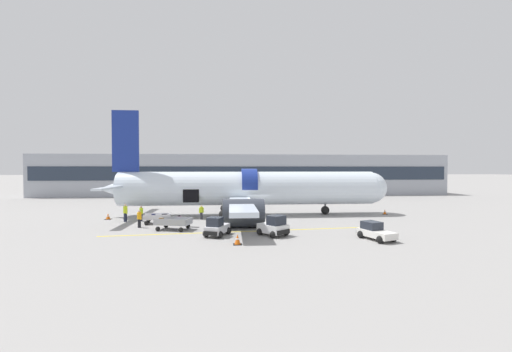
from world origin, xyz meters
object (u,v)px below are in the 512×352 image
at_px(ground_crew_loader_a, 139,218).
at_px(ground_crew_driver, 201,212).
at_px(baggage_tug_lead, 375,232).
at_px(baggage_cart_queued, 173,224).
at_px(baggage_tug_mid, 217,228).
at_px(ground_crew_supervisor, 125,212).
at_px(ground_crew_loader_b, 141,213).
at_px(baggage_cart_loading, 157,219).
at_px(airplane, 245,189).
at_px(suitcase_on_tarmac_upright, 179,220).
at_px(baggage_tug_rear, 274,227).

height_order(ground_crew_loader_a, ground_crew_driver, ground_crew_loader_a).
xyz_separation_m(baggage_tug_lead, baggage_cart_queued, (-15.97, 5.04, -0.05)).
xyz_separation_m(baggage_tug_mid, ground_crew_supervisor, (-9.52, 7.49, 0.31)).
xyz_separation_m(ground_crew_loader_a, ground_crew_loader_b, (-0.82, 3.57, -0.03)).
distance_m(baggage_cart_loading, ground_crew_supervisor, 3.76).
bearing_deg(baggage_tug_lead, baggage_cart_loading, 155.05).
relative_size(baggage_tug_lead, baggage_cart_loading, 0.94).
distance_m(baggage_tug_mid, ground_crew_loader_a, 8.28).
distance_m(airplane, ground_crew_loader_a, 12.24).
height_order(baggage_tug_mid, suitcase_on_tarmac_upright, baggage_tug_mid).
relative_size(baggage_tug_rear, baggage_cart_queued, 0.69).
xyz_separation_m(baggage_cart_queued, ground_crew_supervisor, (-5.61, 4.70, 0.43)).
relative_size(baggage_tug_rear, ground_crew_loader_b, 1.76).
bearing_deg(airplane, baggage_tug_mid, -104.41).
relative_size(baggage_cart_loading, baggage_cart_queued, 0.87).
bearing_deg(baggage_cart_queued, suitcase_on_tarmac_upright, 88.91).
relative_size(airplane, ground_crew_loader_b, 21.14).
bearing_deg(airplane, baggage_cart_queued, -129.69).
bearing_deg(ground_crew_loader_b, suitcase_on_tarmac_upright, -26.62).
height_order(airplane, baggage_tug_rear, airplane).
distance_m(baggage_tug_mid, baggage_cart_queued, 4.81).
bearing_deg(baggage_cart_queued, baggage_tug_lead, -17.51).
distance_m(airplane, baggage_tug_mid, 11.46).
height_order(ground_crew_loader_b, ground_crew_driver, ground_crew_loader_b).
distance_m(baggage_cart_loading, ground_crew_driver, 4.60).
distance_m(ground_crew_supervisor, suitcase_on_tarmac_upright, 6.00).
height_order(baggage_tug_rear, baggage_cart_loading, baggage_tug_rear).
bearing_deg(ground_crew_loader_b, ground_crew_driver, 5.93).
height_order(airplane, ground_crew_loader_a, airplane).
height_order(baggage_tug_rear, ground_crew_loader_b, baggage_tug_rear).
xyz_separation_m(baggage_cart_loading, ground_crew_loader_b, (-1.97, 1.51, 0.35)).
distance_m(baggage_tug_rear, suitcase_on_tarmac_upright, 10.27).
bearing_deg(ground_crew_supervisor, ground_crew_driver, 6.14).
height_order(baggage_cart_loading, baggage_cart_queued, baggage_cart_queued).
distance_m(ground_crew_loader_b, ground_crew_supervisor, 1.53).
xyz_separation_m(baggage_cart_loading, ground_crew_loader_a, (-1.15, -2.06, 0.38)).
distance_m(ground_crew_loader_a, ground_crew_supervisor, 4.12).
bearing_deg(baggage_tug_lead, ground_crew_loader_b, 153.67).
bearing_deg(baggage_tug_rear, baggage_cart_queued, 160.29).
bearing_deg(suitcase_on_tarmac_upright, baggage_tug_rear, -34.74).
bearing_deg(baggage_tug_rear, baggage_cart_loading, 148.83).
bearing_deg(ground_crew_driver, baggage_tug_mid, -76.60).
bearing_deg(suitcase_on_tarmac_upright, airplane, 38.39).
xyz_separation_m(ground_crew_loader_a, ground_crew_driver, (5.21, 4.20, -0.04)).
height_order(baggage_tug_mid, baggage_cart_loading, baggage_tug_mid).
height_order(ground_crew_loader_b, ground_crew_supervisor, ground_crew_supervisor).
bearing_deg(airplane, baggage_tug_rear, -80.90).
height_order(baggage_tug_rear, ground_crew_driver, baggage_tug_rear).
distance_m(baggage_cart_loading, suitcase_on_tarmac_upright, 2.25).
height_order(baggage_tug_rear, ground_crew_loader_a, baggage_tug_rear).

